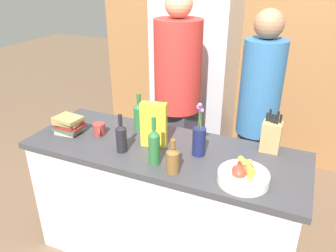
% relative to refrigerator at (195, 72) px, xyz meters
% --- Properties ---
extents(ground_plane, '(14.00, 14.00, 0.00)m').
position_rel_refrigerator_xyz_m(ground_plane, '(0.28, -1.40, -0.98)').
color(ground_plane, brown).
extents(kitchen_island, '(1.80, 0.65, 0.89)m').
position_rel_refrigerator_xyz_m(kitchen_island, '(0.28, -1.40, -0.54)').
color(kitchen_island, silver).
rests_on(kitchen_island, ground_plane).
extents(back_wall_wood, '(3.00, 0.12, 2.60)m').
position_rel_refrigerator_xyz_m(back_wall_wood, '(0.28, 0.36, 0.32)').
color(back_wall_wood, olive).
rests_on(back_wall_wood, ground_plane).
extents(refrigerator, '(0.75, 0.62, 1.97)m').
position_rel_refrigerator_xyz_m(refrigerator, '(0.00, 0.00, 0.00)').
color(refrigerator, '#B7B7BC').
rests_on(refrigerator, ground_plane).
extents(fruit_bowl, '(0.28, 0.28, 0.10)m').
position_rel_refrigerator_xyz_m(fruit_bowl, '(0.82, -1.56, -0.05)').
color(fruit_bowl, silver).
rests_on(fruit_bowl, kitchen_island).
extents(knife_block, '(0.11, 0.10, 0.27)m').
position_rel_refrigerator_xyz_m(knife_block, '(0.90, -1.15, 0.01)').
color(knife_block, tan).
rests_on(knife_block, kitchen_island).
extents(flower_vase, '(0.08, 0.08, 0.35)m').
position_rel_refrigerator_xyz_m(flower_vase, '(0.51, -1.38, 0.01)').
color(flower_vase, '#191E4C').
rests_on(flower_vase, kitchen_island).
extents(cereal_box, '(0.17, 0.09, 0.29)m').
position_rel_refrigerator_xyz_m(cereal_box, '(0.21, -1.39, 0.05)').
color(cereal_box, yellow).
rests_on(cereal_box, kitchen_island).
extents(coffee_mug, '(0.09, 0.11, 0.08)m').
position_rel_refrigerator_xyz_m(coffee_mug, '(-0.20, -1.40, -0.05)').
color(coffee_mug, '#99332D').
rests_on(coffee_mug, kitchen_island).
extents(book_stack, '(0.20, 0.16, 0.12)m').
position_rel_refrigerator_xyz_m(book_stack, '(-0.41, -1.46, -0.03)').
color(book_stack, '#B7A88E').
rests_on(book_stack, kitchen_island).
extents(bottle_oil, '(0.08, 0.08, 0.27)m').
position_rel_refrigerator_xyz_m(bottle_oil, '(0.01, -1.21, 0.01)').
color(bottle_oil, '#286633').
rests_on(bottle_oil, kitchen_island).
extents(bottle_vinegar, '(0.07, 0.07, 0.30)m').
position_rel_refrigerator_xyz_m(bottle_vinegar, '(0.31, -1.58, 0.02)').
color(bottle_vinegar, '#286633').
rests_on(bottle_vinegar, kitchen_island).
extents(bottle_wine, '(0.07, 0.07, 0.25)m').
position_rel_refrigerator_xyz_m(bottle_wine, '(0.06, -1.54, 0.00)').
color(bottle_wine, black).
rests_on(bottle_wine, kitchen_island).
extents(bottle_water, '(0.07, 0.07, 0.20)m').
position_rel_refrigerator_xyz_m(bottle_water, '(0.44, -1.62, -0.01)').
color(bottle_water, brown).
rests_on(bottle_water, kitchen_island).
extents(person_at_sink, '(0.38, 0.38, 1.80)m').
position_rel_refrigerator_xyz_m(person_at_sink, '(0.09, -0.70, 0.02)').
color(person_at_sink, '#383842').
rests_on(person_at_sink, ground_plane).
extents(person_in_blue, '(0.30, 0.30, 1.70)m').
position_rel_refrigerator_xyz_m(person_in_blue, '(0.76, -0.77, -0.01)').
color(person_in_blue, '#383842').
rests_on(person_in_blue, ground_plane).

